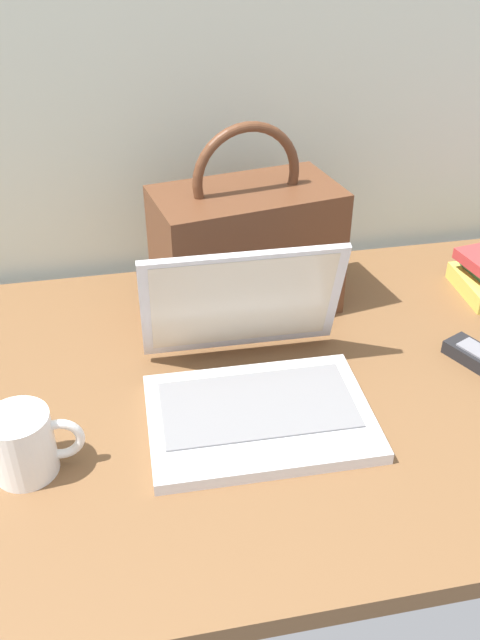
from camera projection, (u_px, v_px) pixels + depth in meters
The scene contains 4 objects.
desk at pixel (232, 395), 1.02m from camera, with size 1.60×0.76×0.03m.
laptop at pixel (253, 376), 0.96m from camera, with size 0.31×0.29×0.21m.
coffee_mug at pixel (24, 443), 0.85m from camera, with size 0.12×0.08×0.09m.
handbag at pixel (247, 248), 1.14m from camera, with size 0.32×0.21×0.33m.
Camera 1 is at (-0.14, -0.77, 0.68)m, focal length 38.02 mm.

